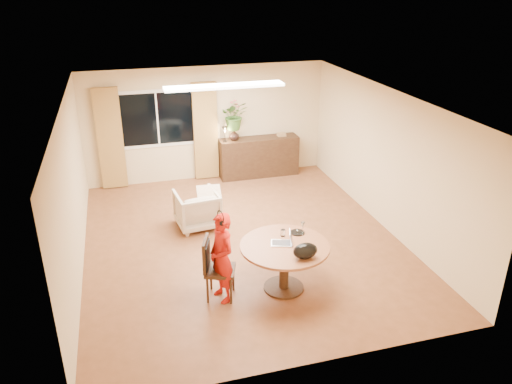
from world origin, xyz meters
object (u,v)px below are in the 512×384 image
(child, at_px, (222,258))
(armchair, at_px, (197,209))
(sideboard, at_px, (259,157))
(dining_chair, at_px, (220,269))
(dining_table, at_px, (284,254))

(child, bearing_deg, armchair, 161.71)
(sideboard, bearing_deg, child, -112.14)
(child, distance_m, sideboard, 4.99)
(child, height_order, sideboard, child)
(dining_chair, distance_m, armchair, 2.35)
(armchair, relative_size, sideboard, 0.42)
(dining_chair, relative_size, sideboard, 0.52)
(dining_table, height_order, child, child)
(dining_table, height_order, sideboard, sideboard)
(dining_table, bearing_deg, dining_chair, 176.63)
(armchair, bearing_deg, child, 83.17)
(dining_table, bearing_deg, armchair, 111.08)
(dining_table, relative_size, dining_chair, 1.38)
(dining_chair, xyz_separation_m, child, (0.02, -0.05, 0.21))
(dining_table, distance_m, child, 0.96)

